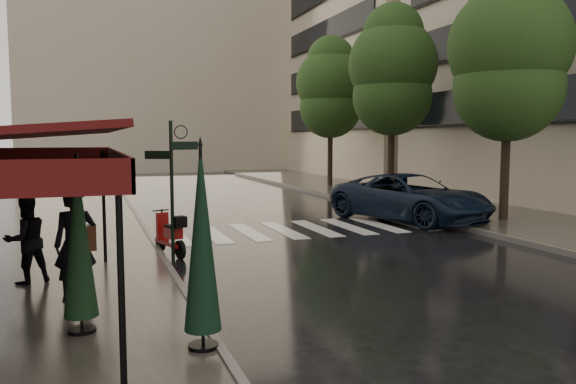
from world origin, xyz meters
TOP-DOWN VIEW (x-y plane):
  - ground at (0.00, 0.00)m, footprint 120.00×120.00m
  - sidewalk_near at (-4.50, 12.00)m, footprint 6.00×60.00m
  - sidewalk_far at (10.25, 12.00)m, footprint 5.50×60.00m
  - curb_near at (-1.45, 12.00)m, footprint 0.12×60.00m
  - curb_far at (7.45, 12.00)m, footprint 0.12×60.00m
  - crosswalk at (2.98, 6.00)m, footprint 7.85×3.20m
  - signpost at (-1.19, 3.00)m, footprint 1.17×0.29m
  - haussmann_far at (16.50, 26.00)m, footprint 8.00×16.00m
  - backdrop_building at (3.00, 38.00)m, footprint 22.00×6.00m
  - tree_near at (9.60, 5.00)m, footprint 3.80×3.80m
  - tree_mid at (9.50, 12.00)m, footprint 3.80×3.80m
  - tree_far at (9.70, 19.00)m, footprint 3.80×3.80m
  - pedestrian_with_umbrella at (-3.16, -0.05)m, footprint 1.07×1.09m
  - pedestrian_terrace at (-4.01, 1.34)m, footprint 0.95×0.88m
  - scooter at (-1.18, 3.50)m, footprint 0.66×1.50m
  - parked_car at (7.00, 6.39)m, footprint 4.18×6.09m
  - parasol_front at (-1.65, -2.81)m, footprint 0.46×0.46m
  - parasol_back at (-3.07, -1.70)m, footprint 0.45×0.45m

SIDE VIEW (x-z plane):
  - ground at x=0.00m, z-range 0.00..0.00m
  - crosswalk at x=2.98m, z-range 0.00..0.01m
  - sidewalk_near at x=-4.50m, z-range 0.00..0.12m
  - sidewalk_far at x=10.25m, z-range 0.00..0.12m
  - curb_near at x=-1.45m, z-range -0.01..0.15m
  - curb_far at x=7.45m, z-range -0.01..0.15m
  - scooter at x=-1.18m, z-range -0.04..0.97m
  - parked_car at x=7.00m, z-range 0.00..1.55m
  - pedestrian_terrace at x=-4.01m, z-range 0.12..1.70m
  - parasol_back at x=-3.07m, z-range 0.21..2.61m
  - parasol_front at x=-1.65m, z-range 0.22..2.78m
  - pedestrian_with_umbrella at x=-3.16m, z-range 0.53..3.06m
  - signpost at x=-1.19m, z-range 0.28..3.38m
  - tree_near at x=9.60m, z-range 1.33..9.31m
  - tree_far at x=9.70m, z-range 1.37..9.54m
  - tree_mid at x=9.50m, z-range 1.42..9.76m
  - haussmann_far at x=16.50m, z-range 0.00..18.50m
  - backdrop_building at x=3.00m, z-range 0.00..20.00m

